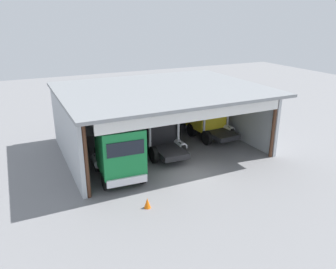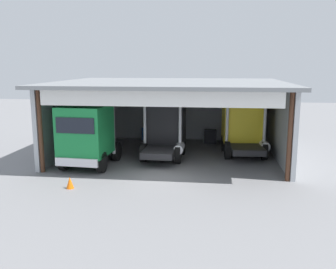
{
  "view_description": "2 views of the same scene",
  "coord_description": "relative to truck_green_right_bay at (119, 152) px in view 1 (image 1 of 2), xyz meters",
  "views": [
    {
      "loc": [
        -9.5,
        -16.36,
        9.53
      ],
      "look_at": [
        0.0,
        3.52,
        1.58
      ],
      "focal_mm": 35.7,
      "sensor_mm": 36.0,
      "label": 1
    },
    {
      "loc": [
        2.63,
        -18.1,
        5.76
      ],
      "look_at": [
        0.0,
        3.52,
        1.58
      ],
      "focal_mm": 39.23,
      "sensor_mm": 36.0,
      "label": 2
    }
  ],
  "objects": [
    {
      "name": "oil_drum",
      "position": [
        1.82,
        8.01,
        -1.42
      ],
      "size": [
        0.58,
        0.58,
        0.93
      ],
      "primitive_type": "cylinder",
      "color": "#194CB2",
      "rests_on": "ground"
    },
    {
      "name": "workshop_shed",
      "position": [
        4.27,
        4.36,
        1.47
      ],
      "size": [
        13.99,
        11.23,
        4.72
      ],
      "color": "#ADB2B7",
      "rests_on": "ground"
    },
    {
      "name": "truck_yellow_center_left_bay",
      "position": [
        8.92,
        4.28,
        -0.04
      ],
      "size": [
        2.88,
        4.59,
        3.7
      ],
      "rotation": [
        0.0,
        0.0,
        0.06
      ],
      "color": "yellow",
      "rests_on": "ground"
    },
    {
      "name": "traffic_cone",
      "position": [
        0.32,
        -3.6,
        -1.6
      ],
      "size": [
        0.36,
        0.36,
        0.56
      ],
      "primitive_type": "cone",
      "color": "orange",
      "rests_on": "ground"
    },
    {
      "name": "truck_green_right_bay",
      "position": [
        0.0,
        0.0,
        0.0
      ],
      "size": [
        2.7,
        5.39,
        3.56
      ],
      "rotation": [
        0.0,
        0.0,
        3.08
      ],
      "color": "#197F3D",
      "rests_on": "ground"
    },
    {
      "name": "truck_black_center_bay",
      "position": [
        3.99,
        2.95,
        -0.04
      ],
      "size": [
        2.59,
        4.62,
        3.56
      ],
      "rotation": [
        0.0,
        0.0,
        -0.03
      ],
      "color": "black",
      "rests_on": "ground"
    },
    {
      "name": "ground_plane",
      "position": [
        4.27,
        -1.34,
        -1.88
      ],
      "size": [
        80.0,
        80.0,
        0.0
      ],
      "primitive_type": "plane",
      "color": "slate",
      "rests_on": "ground"
    },
    {
      "name": "tool_cart",
      "position": [
        6.8,
        7.44,
        -1.38
      ],
      "size": [
        0.9,
        0.6,
        1.0
      ],
      "primitive_type": "cube",
      "color": "black",
      "rests_on": "ground"
    }
  ]
}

